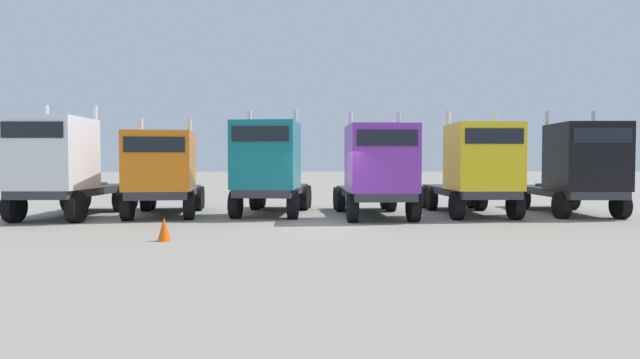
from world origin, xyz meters
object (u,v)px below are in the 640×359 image
at_px(semi_truck_white, 62,167).
at_px(semi_truck_orange, 163,173).
at_px(semi_truck_teal, 269,168).
at_px(traffic_cone_near, 164,229).
at_px(semi_truck_yellow, 476,169).
at_px(semi_truck_purple, 377,171).
at_px(semi_truck_black, 577,169).

distance_m(semi_truck_white, semi_truck_orange, 3.66).
bearing_deg(semi_truck_orange, semi_truck_teal, 86.85).
xyz_separation_m(semi_truck_orange, traffic_cone_near, (1.70, -6.07, -1.41)).
bearing_deg(semi_truck_yellow, traffic_cone_near, -61.39).
bearing_deg(semi_truck_yellow, semi_truck_teal, -94.13).
distance_m(semi_truck_purple, semi_truck_black, 8.17).
xyz_separation_m(semi_truck_black, traffic_cone_near, (-14.71, -5.91, -1.55)).
height_order(semi_truck_black, traffic_cone_near, semi_truck_black).
bearing_deg(traffic_cone_near, semi_truck_teal, 69.03).
height_order(semi_truck_white, semi_truck_orange, semi_truck_white).
bearing_deg(semi_truck_black, semi_truck_yellow, -83.98).
bearing_deg(semi_truck_teal, semi_truck_yellow, 92.62).
height_order(semi_truck_teal, semi_truck_purple, semi_truck_teal).
distance_m(semi_truck_teal, semi_truck_black, 12.30).
bearing_deg(semi_truck_white, semi_truck_purple, 90.44).
xyz_separation_m(semi_truck_yellow, traffic_cone_near, (-10.56, -5.71, -1.53)).
relative_size(semi_truck_white, traffic_cone_near, 9.95).
height_order(semi_truck_purple, traffic_cone_near, semi_truck_purple).
xyz_separation_m(semi_truck_teal, semi_truck_yellow, (8.14, -0.62, -0.07)).
relative_size(semi_truck_white, semi_truck_orange, 1.05).
bearing_deg(semi_truck_purple, semi_truck_yellow, 95.54).
relative_size(semi_truck_white, semi_truck_yellow, 1.05).
height_order(semi_truck_white, semi_truck_purple, semi_truck_white).
distance_m(semi_truck_purple, traffic_cone_near, 8.51).
relative_size(semi_truck_teal, semi_truck_purple, 0.97).
height_order(semi_truck_white, semi_truck_teal, semi_truck_white).
relative_size(semi_truck_orange, semi_truck_purple, 0.97).
relative_size(semi_truck_white, semi_truck_purple, 1.02).
distance_m(semi_truck_purple, semi_truck_yellow, 4.02).
height_order(semi_truck_teal, semi_truck_black, semi_truck_teal).
xyz_separation_m(semi_truck_teal, semi_truck_purple, (4.15, -1.14, -0.12)).
xyz_separation_m(semi_truck_purple, traffic_cone_near, (-6.58, -5.19, -1.48)).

